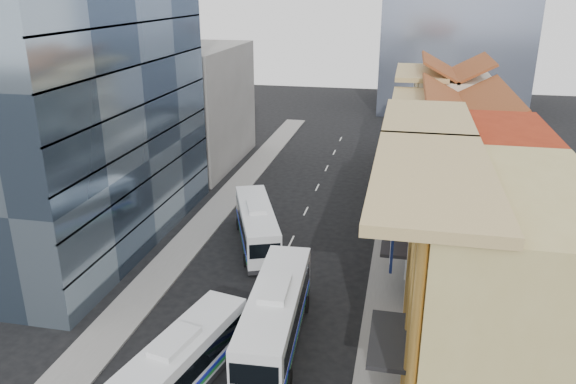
% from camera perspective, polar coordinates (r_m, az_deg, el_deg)
% --- Properties ---
extents(sidewalk_right, '(3.00, 90.00, 0.15)m').
position_cam_1_polar(sidewalk_right, '(47.40, 10.50, -5.76)').
color(sidewalk_right, slate).
rests_on(sidewalk_right, ground).
extents(sidewalk_left, '(3.00, 90.00, 0.15)m').
position_cam_1_polar(sidewalk_left, '(50.45, -9.19, -4.02)').
color(sidewalk_left, slate).
rests_on(sidewalk_left, ground).
extents(shophouse_tan, '(8.00, 14.00, 12.00)m').
position_cam_1_polar(shophouse_tan, '(30.03, 20.71, -10.21)').
color(shophouse_tan, tan).
rests_on(shophouse_tan, ground).
extents(shophouse_red, '(8.00, 10.00, 12.00)m').
position_cam_1_polar(shophouse_red, '(40.79, 18.51, -1.79)').
color(shophouse_red, '#992A11').
rests_on(shophouse_red, ground).
extents(shophouse_cream_near, '(8.00, 9.00, 10.00)m').
position_cam_1_polar(shophouse_cream_near, '(50.01, 17.35, 1.14)').
color(shophouse_cream_near, beige).
rests_on(shophouse_cream_near, ground).
extents(shophouse_cream_mid, '(8.00, 9.00, 10.00)m').
position_cam_1_polar(shophouse_cream_mid, '(58.59, 16.68, 3.94)').
color(shophouse_cream_mid, beige).
rests_on(shophouse_cream_mid, ground).
extents(shophouse_cream_far, '(8.00, 12.00, 11.00)m').
position_cam_1_polar(shophouse_cream_far, '(68.62, 16.15, 6.73)').
color(shophouse_cream_far, beige).
rests_on(shophouse_cream_far, ground).
extents(office_tower, '(12.00, 26.00, 30.00)m').
position_cam_1_polar(office_tower, '(47.70, -21.34, 12.18)').
color(office_tower, '#415367').
rests_on(office_tower, ground).
extents(office_block_far, '(10.00, 18.00, 14.00)m').
position_cam_1_polar(office_block_far, '(68.81, -9.49, 8.56)').
color(office_block_far, gray).
rests_on(office_block_far, ground).
extents(bus_left_near, '(4.86, 11.34, 3.54)m').
position_cam_1_polar(bus_left_near, '(31.34, -11.23, -17.04)').
color(bus_left_near, silver).
rests_on(bus_left_near, ground).
extents(bus_left_far, '(6.66, 11.69, 3.69)m').
position_cam_1_polar(bus_left_far, '(46.91, -3.20, -3.33)').
color(bus_left_far, silver).
rests_on(bus_left_far, ground).
extents(bus_right, '(3.60, 12.54, 3.98)m').
position_cam_1_polar(bus_right, '(34.51, -1.29, -12.33)').
color(bus_right, white).
rests_on(bus_right, ground).
extents(sedan_left, '(2.98, 4.33, 1.36)m').
position_cam_1_polar(sedan_left, '(34.33, -11.21, -15.59)').
color(sedan_left, white).
rests_on(sedan_left, ground).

